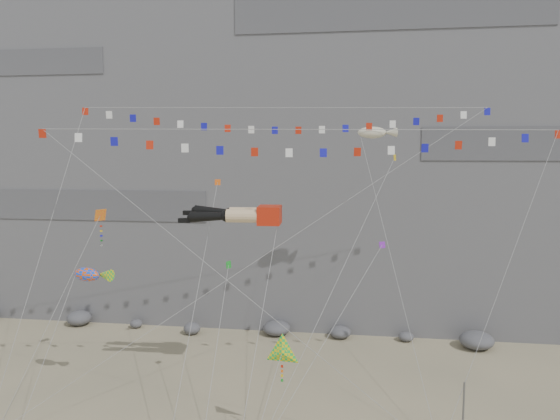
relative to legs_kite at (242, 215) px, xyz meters
name	(u,v)px	position (x,y,z in m)	size (l,w,h in m)	color
cliff	(296,85)	(0.49, 27.84, 12.06)	(80.00, 28.00, 50.00)	slate
talus_boulders	(277,329)	(0.49, 12.84, -12.34)	(60.00, 3.00, 1.20)	#5A5A5E
anchor_pole_right	(463,415)	(14.29, -4.98, -10.97)	(0.12, 0.12, 3.94)	slate
legs_kite	(242,215)	(0.00, 0.00, 0.00)	(7.11, 14.48, 18.53)	#B8200B
flag_banner_upper	(286,108)	(2.56, 4.08, 7.59)	(31.50, 15.06, 29.28)	#B8200B
flag_banner_lower	(306,130)	(4.67, -1.93, 5.74)	(32.26, 7.46, 21.22)	#B8200B
harlequin_kite	(100,216)	(-10.66, 0.46, -0.30)	(4.52, 8.46, 15.10)	red
fish_windsock	(87,275)	(-10.54, -2.03, -4.11)	(3.80, 6.65, 10.63)	#E5500B
delta_kite	(282,353)	(3.72, -6.31, -7.31)	(2.66, 6.32, 8.27)	yellow
blimp_windsock	(372,133)	(8.97, 6.71, 5.77)	(5.85, 13.04, 22.62)	beige
small_kite_a	(216,189)	(-2.52, 2.80, 1.61)	(1.00, 14.14, 20.19)	orange
small_kite_b	(379,250)	(9.44, 0.34, -2.27)	(8.07, 11.84, 17.40)	purple
small_kite_c	(228,268)	(-0.67, -1.34, -3.45)	(1.19, 10.53, 13.83)	#169524
small_kite_d	(391,165)	(10.26, 3.03, 3.39)	(8.84, 14.07, 23.13)	gold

